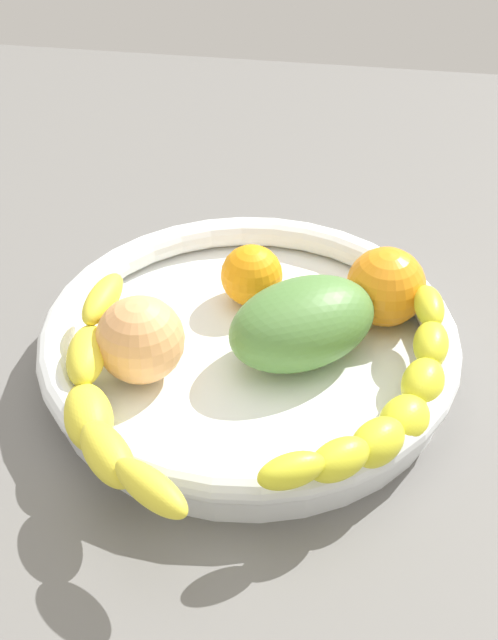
{
  "coord_description": "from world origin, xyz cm",
  "views": [
    {
      "loc": [
        8.07,
        -53.68,
        51.5
      ],
      "look_at": [
        0.0,
        0.0,
        8.02
      ],
      "focal_mm": 51.73,
      "sensor_mm": 36.0,
      "label": 1
    }
  ],
  "objects": [
    {
      "name": "orange_front",
      "position": [
        10.09,
        5.55,
        8.2
      ],
      "size": [
        6.35,
        6.35,
        6.35
      ],
      "primitive_type": "sphere",
      "color": "orange",
      "rests_on": "fruit_bowl"
    },
    {
      "name": "banana_draped_right",
      "position": [
        10.99,
        -7.34,
        7.78
      ],
      "size": [
        12.62,
        22.37,
        5.06
      ],
      "color": "yellow",
      "rests_on": "fruit_bowl"
    },
    {
      "name": "kitchen_counter",
      "position": [
        0.0,
        0.0,
        1.5
      ],
      "size": [
        120.0,
        120.0,
        3.0
      ],
      "primitive_type": "cube",
      "color": "slate",
      "rests_on": "ground"
    },
    {
      "name": "mango_green",
      "position": [
        4.06,
        -0.34,
        8.2
      ],
      "size": [
        14.15,
        13.37,
        6.34
      ],
      "primitive_type": "ellipsoid",
      "rotation": [
        0.0,
        0.0,
        0.65
      ],
      "color": "#53843E",
      "rests_on": "fruit_bowl"
    },
    {
      "name": "peach_blush",
      "position": [
        -7.47,
        -3.82,
        8.31
      ],
      "size": [
        6.58,
        6.58,
        6.58
      ],
      "primitive_type": "sphere",
      "color": "#EDA564",
      "rests_on": "fruit_bowl"
    },
    {
      "name": "orange_mid_left",
      "position": [
        -0.74,
        6.36,
        7.56
      ],
      "size": [
        5.06,
        5.06,
        5.06
      ],
      "primitive_type": "sphere",
      "color": "orange",
      "rests_on": "fruit_bowl"
    },
    {
      "name": "banana_draped_left",
      "position": [
        -8.67,
        -10.2,
        7.94
      ],
      "size": [
        12.79,
        23.45,
        5.37
      ],
      "color": "yellow",
      "rests_on": "fruit_bowl"
    },
    {
      "name": "fruit_bowl",
      "position": [
        0.0,
        0.0,
        5.35
      ],
      "size": [
        32.29,
        32.29,
        4.57
      ],
      "color": "white",
      "rests_on": "kitchen_counter"
    }
  ]
}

